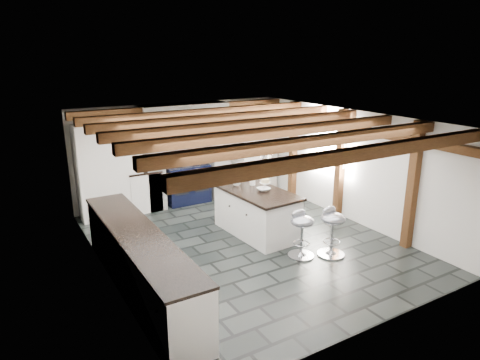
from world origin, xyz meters
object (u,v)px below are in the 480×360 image
range_cooker (187,183)px  kitchen_island (256,212)px  bar_stool_near (332,226)px  bar_stool_far (302,228)px

range_cooker → kitchen_island: 2.42m
range_cooker → bar_stool_near: 3.97m
kitchen_island → bar_stool_near: bearing=-70.9°
bar_stool_near → kitchen_island: bearing=109.3°
bar_stool_far → bar_stool_near: bearing=-22.8°
kitchen_island → bar_stool_near: kitchen_island is taller
range_cooker → bar_stool_near: range_cooker is taller
kitchen_island → bar_stool_near: size_ratio=2.10×
bar_stool_near → bar_stool_far: 0.53m
kitchen_island → range_cooker: bearing=95.8°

